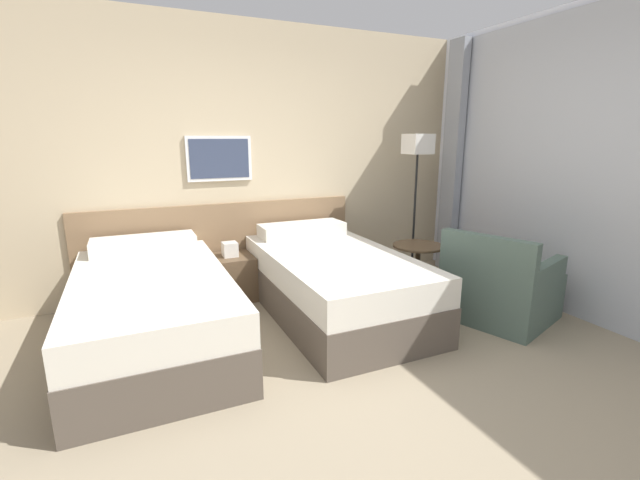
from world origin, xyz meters
The scene contains 9 objects.
ground_plane centered at (0.00, 0.00, 0.00)m, with size 16.00×16.00×0.00m, color gray.
wall_headboard centered at (-0.02, 2.33, 1.30)m, with size 10.00×0.10×2.70m.
wall_window centered at (2.48, 0.01, 1.34)m, with size 0.21×4.80×2.70m.
bed_near_door centered at (-1.05, 1.26, 0.30)m, with size 1.11×2.03×0.70m.
bed_near_window centered at (0.49, 1.26, 0.30)m, with size 1.11×2.03×0.70m.
nightstand centered at (-0.28, 2.01, 0.23)m, with size 0.43×0.43×0.58m.
floor_lamp centered at (1.70, 1.73, 1.37)m, with size 0.25×0.25×1.61m.
side_table centered at (1.40, 1.24, 0.39)m, with size 0.50×0.50×0.56m.
armchair centered at (1.78, 0.55, 0.26)m, with size 1.02×1.01×0.81m.
Camera 1 is at (-1.14, -2.05, 1.58)m, focal length 24.00 mm.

